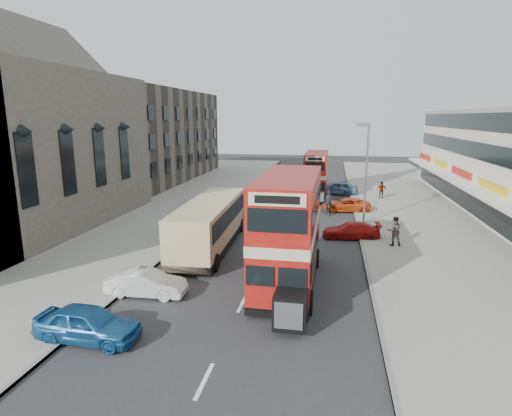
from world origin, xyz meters
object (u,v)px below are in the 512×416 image
Objects in this scene: car_left_front at (147,283)px; pedestrian_far at (381,190)px; street_lamp at (366,166)px; car_left_near at (88,323)px; cyclist at (328,206)px; bus_second at (316,174)px; car_right_c at (338,188)px; car_right_b at (346,205)px; coach at (210,222)px; car_right_a at (351,230)px; pedestrian_near at (394,231)px; bus_main at (289,230)px.

car_left_front is 2.20× the size of pedestrian_far.
car_left_front is (-11.31, -16.00, -4.15)m from street_lamp.
cyclist is (8.98, 23.37, 0.08)m from car_left_near.
street_lamp is at bearing 110.49° from bus_second.
car_right_b is at bearing 11.82° from car_right_c.
coach is at bearing -142.47° from street_lamp.
bus_second is at bearing 70.13° from coach.
coach is 5.09× the size of cyclist.
car_right_a is 17.46m from car_right_c.
car_left_near is 4.34m from car_left_front.
pedestrian_near is (12.96, 10.20, 0.52)m from car_left_front.
bus_main is at bearing -70.21° from car_left_front.
cyclist is at bearing 100.17° from bus_second.
pedestrian_near is 1.14× the size of pedestrian_far.
car_left_near is 27.15m from car_right_b.
bus_second is 4.82× the size of pedestrian_far.
bus_main is 10.10m from car_right_a.
car_right_c is at bearing -85.90° from pedestrian_near.
car_right_a is at bearing -104.58° from street_lamp.
bus_main is at bearing -25.72° from car_right_a.
cyclist is (-4.42, 8.86, -0.37)m from pedestrian_near.
bus_second reaches higher than coach.
car_right_c is 4.93m from pedestrian_far.
street_lamp is at bearing -102.81° from pedestrian_far.
car_right_b is 10.91m from pedestrian_near.
pedestrian_far is (14.38, 31.55, 0.32)m from car_left_near.
cyclist reaches higher than car_right_a.
cyclist reaches higher than car_right_c.
car_right_a is (3.58, 9.15, -2.33)m from bus_main.
car_right_c is 2.00× the size of cyclist.
car_left_front is 23.04m from car_right_b.
street_lamp is 1.99× the size of car_right_a.
pedestrian_far is (13.06, 19.25, -0.70)m from coach.
bus_second is 18.40m from pedestrian_near.
car_left_near is 25.04m from cyclist.
car_left_near is 2.07× the size of pedestrian_near.
car_left_front is at bearing -10.34° from car_right_c.
car_left_front is 0.87× the size of car_right_b.
street_lamp reaches higher than coach.
street_lamp reaches higher than cyclist.
car_left_front is 16.50m from pedestrian_near.
bus_second is 2.07× the size of car_right_a.
bus_second is 2.04× the size of car_left_near.
coach is at bearing -71.97° from car_right_a.
bus_main reaches higher than car_left_near.
car_left_near is 35.02m from car_right_c.
coach is 6.35× the size of pedestrian_far.
car_right_a is 0.93× the size of car_right_c.
car_left_near is at bearing -120.05° from street_lamp.
cyclist is (-2.77, 3.06, -4.00)m from street_lamp.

